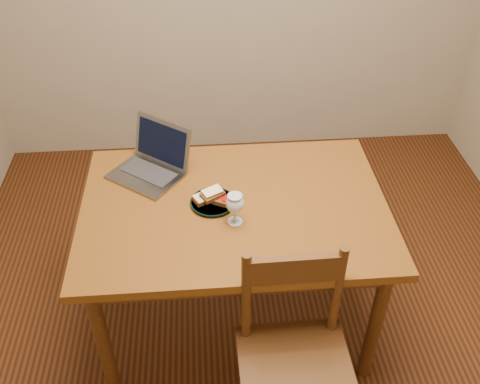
{
  "coord_description": "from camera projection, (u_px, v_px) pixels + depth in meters",
  "views": [
    {
      "loc": [
        -0.23,
        -1.67,
        2.22
      ],
      "look_at": [
        -0.09,
        0.05,
        0.8
      ],
      "focal_mm": 40.0,
      "sensor_mm": 36.0,
      "label": 1
    }
  ],
  "objects": [
    {
      "name": "floor",
      "position": [
        259.0,
        321.0,
        2.72
      ],
      "size": [
        3.2,
        3.2,
        0.02
      ],
      "primitive_type": "cube",
      "color": "black",
      "rests_on": "ground"
    },
    {
      "name": "table",
      "position": [
        235.0,
        220.0,
        2.32
      ],
      "size": [
        1.3,
        0.9,
        0.74
      ],
      "color": "#542F0E",
      "rests_on": "floor"
    },
    {
      "name": "chair",
      "position": [
        295.0,
        354.0,
        1.99
      ],
      "size": [
        0.43,
        0.41,
        0.45
      ],
      "rotation": [
        0.0,
        0.0,
        0.01
      ],
      "color": "#3B210C",
      "rests_on": "floor"
    },
    {
      "name": "plate",
      "position": [
        213.0,
        202.0,
        2.27
      ],
      "size": [
        0.19,
        0.19,
        0.02
      ],
      "primitive_type": "cylinder",
      "color": "black",
      "rests_on": "table"
    },
    {
      "name": "sandwich_cheese",
      "position": [
        205.0,
        197.0,
        2.26
      ],
      "size": [
        0.11,
        0.09,
        0.03
      ],
      "primitive_type": null,
      "rotation": [
        0.0,
        0.0,
        0.47
      ],
      "color": "#381E0C",
      "rests_on": "plate"
    },
    {
      "name": "sandwich_tomato",
      "position": [
        221.0,
        199.0,
        2.25
      ],
      "size": [
        0.11,
        0.09,
        0.03
      ],
      "primitive_type": null,
      "rotation": [
        0.0,
        0.0,
        -0.44
      ],
      "color": "#381E0C",
      "rests_on": "plate"
    },
    {
      "name": "sandwich_top",
      "position": [
        212.0,
        194.0,
        2.24
      ],
      "size": [
        0.11,
        0.1,
        0.03
      ],
      "primitive_type": null,
      "rotation": [
        0.0,
        0.0,
        0.58
      ],
      "color": "#381E0C",
      "rests_on": "plate"
    },
    {
      "name": "milk_glass",
      "position": [
        235.0,
        209.0,
        2.14
      ],
      "size": [
        0.07,
        0.07,
        0.14
      ],
      "primitive_type": null,
      "color": "white",
      "rests_on": "table"
    },
    {
      "name": "laptop",
      "position": [
        153.0,
        160.0,
        2.42
      ],
      "size": [
        0.41,
        0.4,
        0.22
      ],
      "rotation": [
        0.0,
        0.0,
        -0.65
      ],
      "color": "slate",
      "rests_on": "table"
    }
  ]
}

